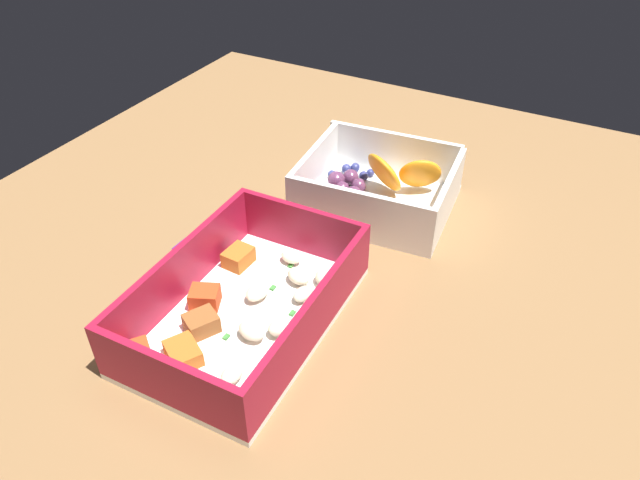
# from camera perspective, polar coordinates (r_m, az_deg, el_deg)

# --- Properties ---
(table_surface) EXTENTS (0.80, 0.80, 0.02)m
(table_surface) POSITION_cam_1_polar(r_m,az_deg,el_deg) (0.60, 1.20, -1.43)
(table_surface) COLOR brown
(table_surface) RESTS_ON ground
(pasta_container) EXTENTS (0.21, 0.14, 0.06)m
(pasta_container) POSITION_cam_1_polar(r_m,az_deg,el_deg) (0.51, -7.32, -6.28)
(pasta_container) COLOR white
(pasta_container) RESTS_ON table_surface
(fruit_bowl) EXTENTS (0.15, 0.17, 0.06)m
(fruit_bowl) POSITION_cam_1_polar(r_m,az_deg,el_deg) (0.65, 5.49, 4.92)
(fruit_bowl) COLOR white
(fruit_bowl) RESTS_ON table_surface
(candy_bar) EXTENTS (0.07, 0.03, 0.01)m
(candy_bar) POSITION_cam_1_polar(r_m,az_deg,el_deg) (0.61, -10.94, 0.17)
(candy_bar) COLOR #51197A
(candy_bar) RESTS_ON table_surface
(paper_cup_liner) EXTENTS (0.04, 0.04, 0.02)m
(paper_cup_liner) POSITION_cam_1_polar(r_m,az_deg,el_deg) (0.75, 5.83, 8.76)
(paper_cup_liner) COLOR white
(paper_cup_liner) RESTS_ON table_surface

